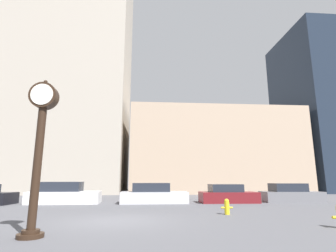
% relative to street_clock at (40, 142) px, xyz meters
% --- Properties ---
extents(ground_plane, '(200.00, 200.00, 0.00)m').
position_rel_street_clock_xyz_m(ground_plane, '(1.96, 2.92, -2.71)').
color(ground_plane, '#515156').
extents(building_tall_tower, '(15.22, 12.00, 40.73)m').
position_rel_street_clock_xyz_m(building_tall_tower, '(-7.35, 26.92, 17.65)').
color(building_tall_tower, '#ADA393').
rests_on(building_tall_tower, ground_plane).
extents(building_storefront_row, '(21.28, 12.00, 10.37)m').
position_rel_street_clock_xyz_m(building_storefront_row, '(11.85, 26.92, 2.47)').
color(building_storefront_row, tan).
rests_on(building_storefront_row, ground_plane).
extents(building_glass_modern, '(13.07, 12.00, 23.00)m').
position_rel_street_clock_xyz_m(building_glass_modern, '(30.03, 26.92, 8.79)').
color(building_glass_modern, '#1E2838').
rests_on(building_glass_modern, ground_plane).
extents(street_clock, '(0.81, 0.73, 4.68)m').
position_rel_street_clock_xyz_m(street_clock, '(0.00, 0.00, 0.00)').
color(street_clock, black).
rests_on(street_clock, ground_plane).
extents(car_white, '(4.82, 2.07, 1.46)m').
position_rel_street_clock_xyz_m(car_white, '(-2.48, 11.02, -2.10)').
color(car_white, silver).
rests_on(car_white, ground_plane).
extents(car_silver, '(4.67, 2.04, 1.38)m').
position_rel_street_clock_xyz_m(car_silver, '(3.66, 10.87, -2.13)').
color(car_silver, '#BCBCC1').
rests_on(car_silver, ground_plane).
extents(car_maroon, '(4.02, 1.95, 1.29)m').
position_rel_street_clock_xyz_m(car_maroon, '(8.98, 10.85, -2.17)').
color(car_maroon, maroon).
rests_on(car_maroon, ground_plane).
extents(car_grey, '(4.34, 2.11, 1.34)m').
position_rel_street_clock_xyz_m(car_grey, '(13.83, 11.21, -2.15)').
color(car_grey, slate).
rests_on(car_grey, ground_plane).
extents(fire_hydrant_near, '(0.54, 0.23, 0.71)m').
position_rel_street_clock_xyz_m(fire_hydrant_near, '(6.99, 4.49, -2.35)').
color(fire_hydrant_near, yellow).
rests_on(fire_hydrant_near, ground_plane).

